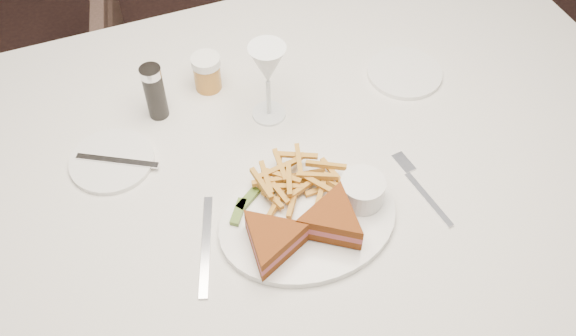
% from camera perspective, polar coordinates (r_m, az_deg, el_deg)
% --- Properties ---
extents(ground, '(5.00, 5.00, 0.00)m').
position_cam_1_polar(ground, '(1.92, -0.75, -11.26)').
color(ground, black).
rests_on(ground, ground).
extents(table, '(1.68, 1.21, 0.75)m').
position_cam_1_polar(table, '(1.53, -0.51, -8.68)').
color(table, silver).
rests_on(table, ground).
extents(chair_far, '(0.67, 0.63, 0.64)m').
position_cam_1_polar(chair_far, '(2.14, -7.54, 10.39)').
color(chair_far, '#49342C').
rests_on(chair_far, ground).
extents(table_setting, '(0.79, 0.59, 0.18)m').
position_cam_1_polar(table_setting, '(1.16, -0.06, -0.29)').
color(table_setting, white).
rests_on(table_setting, table).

